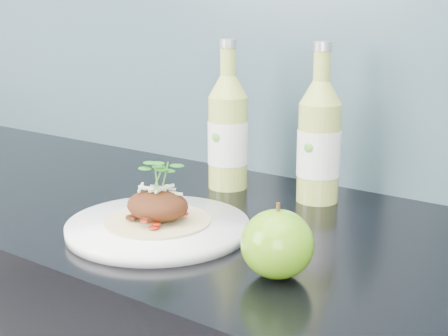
{
  "coord_description": "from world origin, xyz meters",
  "views": [
    {
      "loc": [
        0.53,
        0.93,
        1.23
      ],
      "look_at": [
        0.0,
        1.65,
        1.0
      ],
      "focal_mm": 50.0,
      "sensor_mm": 36.0,
      "label": 1
    }
  ],
  "objects_px": {
    "cider_bottle_left": "(228,133)",
    "cider_bottle_right": "(319,142)",
    "green_apple": "(277,244)",
    "dinner_plate": "(158,227)"
  },
  "relations": [
    {
      "from": "dinner_plate",
      "to": "cider_bottle_left",
      "type": "height_order",
      "value": "cider_bottle_left"
    },
    {
      "from": "dinner_plate",
      "to": "green_apple",
      "type": "relative_size",
      "value": 3.05
    },
    {
      "from": "cider_bottle_left",
      "to": "cider_bottle_right",
      "type": "relative_size",
      "value": 1.0
    },
    {
      "from": "dinner_plate",
      "to": "cider_bottle_right",
      "type": "bearing_deg",
      "value": 67.54
    },
    {
      "from": "dinner_plate",
      "to": "cider_bottle_left",
      "type": "xyz_separation_m",
      "value": [
        -0.06,
        0.26,
        0.1
      ]
    },
    {
      "from": "green_apple",
      "to": "dinner_plate",
      "type": "bearing_deg",
      "value": 171.98
    },
    {
      "from": "green_apple",
      "to": "cider_bottle_right",
      "type": "distance_m",
      "value": 0.34
    },
    {
      "from": "dinner_plate",
      "to": "cider_bottle_left",
      "type": "relative_size",
      "value": 1.07
    },
    {
      "from": "cider_bottle_right",
      "to": "green_apple",
      "type": "bearing_deg",
      "value": -60.91
    },
    {
      "from": "cider_bottle_left",
      "to": "cider_bottle_right",
      "type": "xyz_separation_m",
      "value": [
        0.18,
        0.02,
        0.0
      ]
    }
  ]
}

